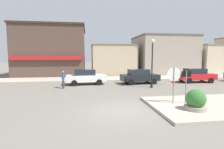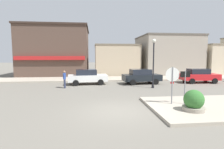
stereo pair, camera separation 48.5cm
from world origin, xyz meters
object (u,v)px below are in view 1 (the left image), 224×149
Objects in this scene: planter at (196,102)px; one_way_sign at (186,83)px; parked_car_nearest at (86,77)px; parked_car_second at (139,76)px; lamp_post at (152,56)px; stop_sign at (174,80)px; parked_car_third at (196,75)px; pedestrian_crossing_near at (63,79)px.

one_way_sign is at bearing 81.11° from planter.
parked_car_nearest is 5.71m from parked_car_second.
one_way_sign is 1.71× the size of planter.
one_way_sign reaches higher than parked_car_nearest.
parked_car_second is (5.71, -0.24, 0.00)m from parked_car_nearest.
lamp_post reaches higher than parked_car_nearest.
lamp_post is at bearing 88.05° from one_way_sign.
stop_sign is 10.17m from parked_car_nearest.
parked_car_third is (6.58, 9.88, 0.25)m from planter.
parked_car_nearest is (-5.89, 8.81, -0.52)m from one_way_sign.
parked_car_third is at bearing 22.92° from lamp_post.
parked_car_second and parked_car_third have the same top height.
pedestrian_crossing_near reaches higher than parked_car_nearest.
stop_sign is 0.76m from one_way_sign.
parked_car_second is at bearing 89.90° from planter.
one_way_sign is 0.46× the size of lamp_post.
stop_sign is at bearing -93.74° from parked_car_second.
lamp_post is 7.04m from parked_car_third.
parked_car_third is at bearing 7.13° from pedestrian_crossing_near.
lamp_post is 1.11× the size of parked_car_third.
stop_sign is at bearing 111.66° from planter.
parked_car_nearest is (-6.09, 2.82, -2.15)m from lamp_post.
pedestrian_crossing_near is at bearing -172.87° from parked_car_third.
parked_car_third is (12.27, -0.21, 0.00)m from parked_car_nearest.
planter is 11.18m from pedestrian_crossing_near.
stop_sign is 0.56× the size of parked_car_third.
planter is (0.54, -1.35, -0.96)m from stop_sign.
parked_car_nearest is at bearing 155.17° from lamp_post.
lamp_post is 7.05m from parked_car_nearest.
planter is at bearing -98.89° from one_way_sign.
stop_sign is 0.56× the size of parked_car_second.
pedestrian_crossing_near is at bearing -135.31° from parked_car_nearest.
parked_car_nearest is 2.84m from pedestrian_crossing_near.
one_way_sign is (0.74, -0.07, -0.19)m from stop_sign.
one_way_sign is 10.72m from parked_car_third.
pedestrian_crossing_near is (-2.02, -2.00, 0.06)m from parked_car_nearest.
parked_car_third is (6.56, 0.03, 0.00)m from parked_car_second.
pedestrian_crossing_near is at bearing 136.76° from stop_sign.
parked_car_second is at bearing 98.52° from lamp_post.
planter is 0.27× the size of lamp_post.
pedestrian_crossing_near is at bearing 174.20° from lamp_post.
parked_car_nearest is at bearing 120.52° from stop_sign.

